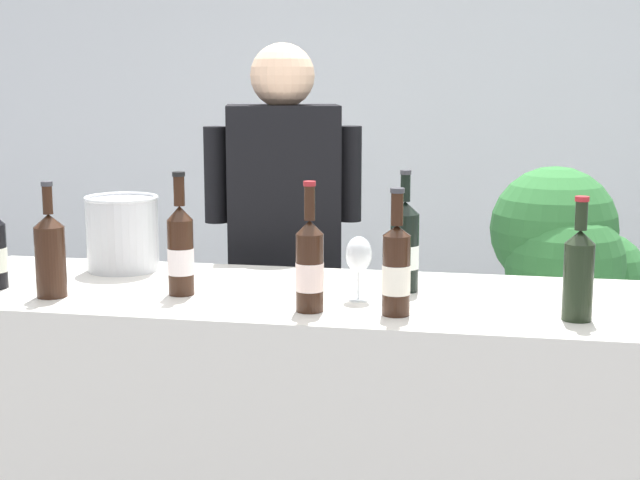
# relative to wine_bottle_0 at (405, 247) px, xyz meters

# --- Properties ---
(wall_back) EXTENTS (8.00, 0.10, 2.80)m
(wall_back) POSITION_rel_wine_bottle_0_xyz_m (-0.20, 2.52, 0.27)
(wall_back) COLOR silver
(wall_back) RESTS_ON ground_plane
(counter) EXTENTS (2.29, 0.69, 1.00)m
(counter) POSITION_rel_wine_bottle_0_xyz_m (-0.20, -0.08, -0.63)
(counter) COLOR beige
(counter) RESTS_ON ground_plane
(wine_bottle_0) EXTENTS (0.08, 0.08, 0.34)m
(wine_bottle_0) POSITION_rel_wine_bottle_0_xyz_m (0.00, 0.00, 0.00)
(wine_bottle_0) COLOR black
(wine_bottle_0) RESTS_ON counter
(wine_bottle_1) EXTENTS (0.07, 0.07, 0.32)m
(wine_bottle_1) POSITION_rel_wine_bottle_0_xyz_m (0.01, -0.27, -0.01)
(wine_bottle_1) COLOR black
(wine_bottle_1) RESTS_ON counter
(wine_bottle_2) EXTENTS (0.07, 0.07, 0.33)m
(wine_bottle_2) POSITION_rel_wine_bottle_0_xyz_m (-0.21, -0.28, -0.01)
(wine_bottle_2) COLOR black
(wine_bottle_2) RESTS_ON counter
(wine_bottle_4) EXTENTS (0.08, 0.08, 0.32)m
(wine_bottle_4) POSITION_rel_wine_bottle_0_xyz_m (-0.93, -0.25, -0.01)
(wine_bottle_4) COLOR black
(wine_bottle_4) RESTS_ON counter
(wine_bottle_5) EXTENTS (0.07, 0.07, 0.31)m
(wine_bottle_5) POSITION_rel_wine_bottle_0_xyz_m (0.45, -0.24, -0.00)
(wine_bottle_5) COLOR black
(wine_bottle_5) RESTS_ON counter
(wine_bottle_6) EXTENTS (0.07, 0.07, 0.34)m
(wine_bottle_6) POSITION_rel_wine_bottle_0_xyz_m (-0.60, -0.16, -0.00)
(wine_bottle_6) COLOR black
(wine_bottle_6) RESTS_ON counter
(wine_glass) EXTENTS (0.07, 0.07, 0.17)m
(wine_glass) POSITION_rel_wine_bottle_0_xyz_m (-0.11, -0.13, -0.01)
(wine_glass) COLOR silver
(wine_glass) RESTS_ON counter
(ice_bucket) EXTENTS (0.23, 0.23, 0.23)m
(ice_bucket) POSITION_rel_wine_bottle_0_xyz_m (-0.88, 0.12, -0.01)
(ice_bucket) COLOR silver
(ice_bucket) RESTS_ON counter
(person_server) EXTENTS (0.53, 0.33, 1.71)m
(person_server) POSITION_rel_wine_bottle_0_xyz_m (-0.48, 0.56, -0.28)
(person_server) COLOR black
(person_server) RESTS_ON ground_plane
(potted_shrub) EXTENTS (0.59, 0.53, 1.27)m
(potted_shrub) POSITION_rel_wine_bottle_0_xyz_m (0.51, 0.94, -0.28)
(potted_shrub) COLOR brown
(potted_shrub) RESTS_ON ground_plane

